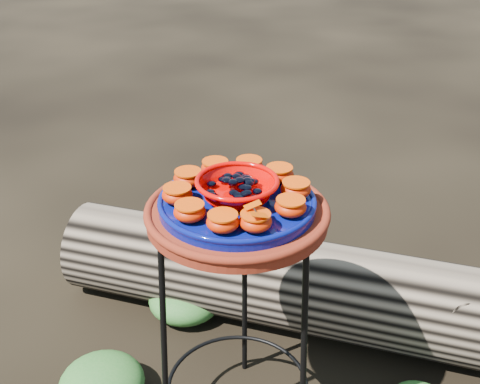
# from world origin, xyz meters

# --- Properties ---
(plant_stand) EXTENTS (0.44, 0.44, 0.70)m
(plant_stand) POSITION_xyz_m (0.00, 0.00, 0.35)
(plant_stand) COLOR black
(plant_stand) RESTS_ON ground
(terracotta_saucer) EXTENTS (0.44, 0.44, 0.04)m
(terracotta_saucer) POSITION_xyz_m (0.00, 0.00, 0.72)
(terracotta_saucer) COLOR #602510
(terracotta_saucer) RESTS_ON plant_stand
(cobalt_plate) EXTENTS (0.38, 0.38, 0.03)m
(cobalt_plate) POSITION_xyz_m (0.00, 0.00, 0.75)
(cobalt_plate) COLOR #09144F
(cobalt_plate) RESTS_ON terracotta_saucer
(red_bowl) EXTENTS (0.19, 0.19, 0.05)m
(red_bowl) POSITION_xyz_m (0.00, 0.00, 0.79)
(red_bowl) COLOR #D40200
(red_bowl) RESTS_ON cobalt_plate
(glass_gems) EXTENTS (0.15, 0.15, 0.03)m
(glass_gems) POSITION_xyz_m (0.00, 0.00, 0.83)
(glass_gems) COLOR black
(glass_gems) RESTS_ON red_bowl
(orange_half_0) EXTENTS (0.07, 0.07, 0.04)m
(orange_half_0) POSITION_xyz_m (0.05, -0.13, 0.78)
(orange_half_0) COLOR #C10200
(orange_half_0) RESTS_ON cobalt_plate
(orange_half_1) EXTENTS (0.07, 0.07, 0.04)m
(orange_half_1) POSITION_xyz_m (0.13, -0.06, 0.78)
(orange_half_1) COLOR #C10200
(orange_half_1) RESTS_ON cobalt_plate
(orange_half_2) EXTENTS (0.07, 0.07, 0.04)m
(orange_half_2) POSITION_xyz_m (0.14, 0.03, 0.78)
(orange_half_2) COLOR #C10200
(orange_half_2) RESTS_ON cobalt_plate
(orange_half_3) EXTENTS (0.07, 0.07, 0.04)m
(orange_half_3) POSITION_xyz_m (0.10, 0.10, 0.78)
(orange_half_3) COLOR #C10200
(orange_half_3) RESTS_ON cobalt_plate
(orange_half_4) EXTENTS (0.07, 0.07, 0.04)m
(orange_half_4) POSITION_xyz_m (0.02, 0.14, 0.78)
(orange_half_4) COLOR #C10200
(orange_half_4) RESTS_ON cobalt_plate
(orange_half_5) EXTENTS (0.07, 0.07, 0.04)m
(orange_half_5) POSITION_xyz_m (-0.07, 0.12, 0.78)
(orange_half_5) COLOR #C10200
(orange_half_5) RESTS_ON cobalt_plate
(orange_half_6) EXTENTS (0.07, 0.07, 0.04)m
(orange_half_6) POSITION_xyz_m (-0.13, 0.06, 0.78)
(orange_half_6) COLOR #C10200
(orange_half_6) RESTS_ON cobalt_plate
(orange_half_7) EXTENTS (0.07, 0.07, 0.04)m
(orange_half_7) POSITION_xyz_m (-0.14, -0.03, 0.78)
(orange_half_7) COLOR #C10200
(orange_half_7) RESTS_ON cobalt_plate
(orange_half_8) EXTENTS (0.07, 0.07, 0.04)m
(orange_half_8) POSITION_xyz_m (-0.10, -0.10, 0.78)
(orange_half_8) COLOR #C10200
(orange_half_8) RESTS_ON cobalt_plate
(orange_half_9) EXTENTS (0.07, 0.07, 0.04)m
(orange_half_9) POSITION_xyz_m (-0.02, -0.14, 0.78)
(orange_half_9) COLOR #C10200
(orange_half_9) RESTS_ON cobalt_plate
(butterfly) EXTENTS (0.09, 0.08, 0.01)m
(butterfly) POSITION_xyz_m (0.05, -0.13, 0.81)
(butterfly) COLOR #CA3E00
(butterfly) RESTS_ON orange_half_0
(driftwood_log) EXTENTS (1.81, 0.81, 0.33)m
(driftwood_log) POSITION_xyz_m (0.19, 0.47, 0.16)
(driftwood_log) COLOR black
(driftwood_log) RESTS_ON ground
(foliage_left) EXTENTS (0.26, 0.26, 0.13)m
(foliage_left) POSITION_xyz_m (-0.43, 0.05, 0.07)
(foliage_left) COLOR #225E1E
(foliage_left) RESTS_ON ground
(foliage_back) EXTENTS (0.27, 0.27, 0.13)m
(foliage_back) POSITION_xyz_m (-0.24, 0.48, 0.07)
(foliage_back) COLOR #225E1E
(foliage_back) RESTS_ON ground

